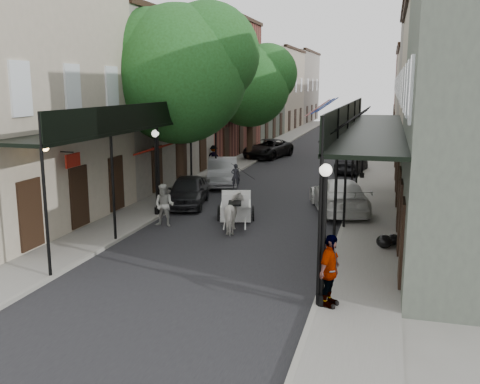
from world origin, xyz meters
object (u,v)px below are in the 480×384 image
Objects in this scene: tree_far at (255,83)px; car_right_far at (351,162)px; car_left_near at (188,191)px; lamppost_right_near at (324,233)px; car_right_near at (339,196)px; horse at (235,213)px; pedestrian_walking at (164,205)px; pedestrian_sidewalk_right at (330,271)px; lamppost_left at (156,171)px; tree_near at (187,69)px; carriage at (236,195)px; lamppost_right_far at (363,146)px; car_left_far at (268,149)px; car_left_mid at (223,172)px; pedestrian_sidewalk_left at (214,157)px.

tree_far reaches higher than car_right_far.
car_right_far is at bearing 48.51° from car_left_near.
lamppost_right_near is 11.09m from car_right_near.
horse reaches higher than car_left_near.
pedestrian_walking is 0.93× the size of pedestrian_sidewalk_right.
lamppost_left is 1.95× the size of pedestrian_sidewalk_right.
tree_near is 2.28× the size of car_left_near.
lamppost_right_near is 1.47× the size of carriage.
lamppost_right_far reaches higher than car_right_far.
car_left_far is (-0.45, 21.46, -0.15)m from pedestrian_walking.
pedestrian_sidewalk_left is at bearing 97.15° from car_left_mid.
lamppost_right_near is 2.11× the size of pedestrian_walking.
car_left_far is at bearing -30.51° from car_right_far.
lamppost_left is 1.00× the size of lamppost_right_far.
pedestrian_sidewalk_right is at bearing -41.80° from pedestrian_walking.
tree_far is 4.89× the size of pedestrian_walking.
horse is at bearing 110.90° from pedestrian_sidewalk_left.
pedestrian_walking is 17.12m from car_right_far.
tree_far is 11.05m from lamppost_right_far.
pedestrian_sidewalk_left is (-9.90, 1.05, -1.14)m from lamppost_right_far.
horse is 0.71× the size of carriage.
pedestrian_sidewalk_right is (10.08, -21.05, 0.17)m from pedestrian_sidewalk_left.
car_right_near is (-0.58, 11.00, -1.28)m from lamppost_right_near.
lamppost_right_far is 0.88× the size of car_left_near.
tree_near is 15.80m from pedestrian_sidewalk_right.
lamppost_right_far reaches higher than car_left_far.
tree_far is at bearing 80.58° from car_left_near.
carriage is 13.25m from pedestrian_sidewalk_left.
pedestrian_sidewalk_left is at bearing 97.70° from carriage.
car_right_far is at bearing -116.89° from horse.
pedestrian_sidewalk_left is (-9.90, 21.05, -1.14)m from lamppost_right_near.
tree_far is at bearing -17.71° from car_right_far.
lamppost_right_near is 0.70× the size of car_left_far.
carriage is (3.37, 0.81, -1.07)m from lamppost_left.
pedestrian_sidewalk_right is 13.06m from car_left_near.
lamppost_right_far is (8.20, 12.00, 0.00)m from lamppost_left.
car_left_near is at bearing 96.49° from pedestrian_walking.
lamppost_left is at bearing 61.99° from pedestrian_sidewalk_right.
tree_near is 9.67m from car_right_near.
car_right_near is at bearing 21.50° from lamppost_left.
lamppost_right_far is 9.11m from car_right_near.
lamppost_left is 14.53m from lamppost_right_far.
lamppost_left reaches higher than car_right_far.
lamppost_right_near and lamppost_right_far have the same top height.
pedestrian_sidewalk_right is (8.38, -8.00, -0.98)m from lamppost_left.
pedestrian_sidewalk_right is 0.36× the size of car_right_near.
horse is 3.02m from pedestrian_walking.
car_right_far is at bearing 67.69° from pedestrian_walking.
car_left_mid is 0.89× the size of car_left_far.
pedestrian_sidewalk_right is (0.18, -20.00, -0.98)m from lamppost_right_far.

